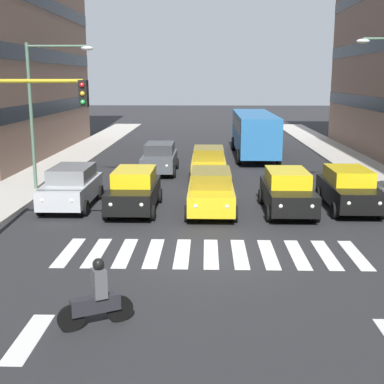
{
  "coord_description": "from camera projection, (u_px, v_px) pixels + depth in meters",
  "views": [
    {
      "loc": [
        0.16,
        15.35,
        5.38
      ],
      "look_at": [
        0.7,
        -3.62,
        1.17
      ],
      "focal_mm": 48.15,
      "sensor_mm": 36.0,
      "label": 1
    }
  ],
  "objects": [
    {
      "name": "ground_plane",
      "position": [
        211.0,
        253.0,
        16.14
      ],
      "size": [
        180.0,
        180.0,
        0.0
      ],
      "primitive_type": "plane",
      "color": "#262628"
    },
    {
      "name": "car_2",
      "position": [
        211.0,
        191.0,
        20.98
      ],
      "size": [
        2.02,
        4.44,
        1.72
      ],
      "color": "gold",
      "rests_on": "ground_plane"
    },
    {
      "name": "car_3",
      "position": [
        134.0,
        190.0,
        21.21
      ],
      "size": [
        2.02,
        4.44,
        1.72
      ],
      "color": "black",
      "rests_on": "ground_plane"
    },
    {
      "name": "car_0",
      "position": [
        349.0,
        189.0,
        21.41
      ],
      "size": [
        2.02,
        4.44,
        1.72
      ],
      "color": "black",
      "rests_on": "ground_plane"
    },
    {
      "name": "car_row2_1",
      "position": [
        209.0,
        163.0,
        27.85
      ],
      "size": [
        2.02,
        4.44,
        1.72
      ],
      "color": "gold",
      "rests_on": "ground_plane"
    },
    {
      "name": "motorcycle_with_rider",
      "position": [
        97.0,
        299.0,
        11.29
      ],
      "size": [
        1.56,
        0.87,
        1.57
      ],
      "color": "black",
      "rests_on": "ground_plane"
    },
    {
      "name": "crosswalk_markings",
      "position": [
        211.0,
        253.0,
        16.14
      ],
      "size": [
        9.45,
        2.8,
        0.01
      ],
      "color": "silver",
      "rests_on": "ground_plane"
    },
    {
      "name": "car_4",
      "position": [
        72.0,
        186.0,
        21.86
      ],
      "size": [
        2.02,
        4.44,
        1.72
      ],
      "color": "#B2B7BC",
      "rests_on": "ground_plane"
    },
    {
      "name": "street_lamp_right",
      "position": [
        42.0,
        100.0,
        23.98
      ],
      "size": [
        3.14,
        0.28,
        6.82
      ],
      "color": "#4C6B56",
      "rests_on": "sidewalk_right"
    },
    {
      "name": "car_1",
      "position": [
        287.0,
        191.0,
        20.98
      ],
      "size": [
        2.02,
        4.44,
        1.72
      ],
      "color": "black",
      "rests_on": "ground_plane"
    },
    {
      "name": "lane_arrow_1",
      "position": [
        29.0,
        338.0,
        10.88
      ],
      "size": [
        0.5,
        2.2,
        0.01
      ],
      "primitive_type": "cube",
      "color": "silver",
      "rests_on": "ground_plane"
    },
    {
      "name": "car_row2_0",
      "position": [
        160.0,
        158.0,
        29.7
      ],
      "size": [
        2.02,
        4.44,
        1.72
      ],
      "color": "#474C51",
      "rests_on": "ground_plane"
    },
    {
      "name": "bus_behind_traffic",
      "position": [
        254.0,
        130.0,
        35.86
      ],
      "size": [
        2.78,
        10.5,
        3.0
      ],
      "color": "#286BAD",
      "rests_on": "ground_plane"
    }
  ]
}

